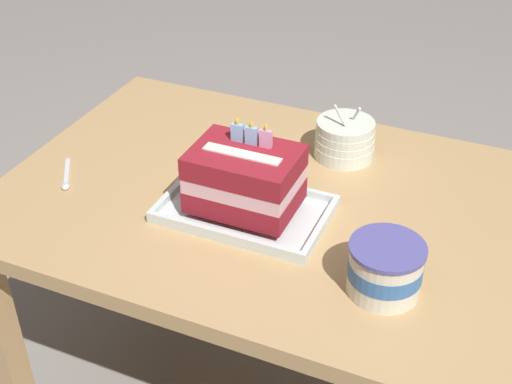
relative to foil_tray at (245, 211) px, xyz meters
name	(u,v)px	position (x,y,z in m)	size (l,w,h in m)	color
dining_table	(266,232)	(0.01, 0.08, -0.11)	(1.11, 0.78, 0.70)	tan
foil_tray	(245,211)	(0.00, 0.00, 0.00)	(0.33, 0.21, 0.02)	silver
birthday_cake	(245,178)	(0.00, 0.00, 0.08)	(0.21, 0.15, 0.17)	maroon
bowl_stack	(345,139)	(0.11, 0.30, 0.04)	(0.14, 0.14, 0.14)	silver
ice_cream_tub	(385,268)	(0.31, -0.11, 0.04)	(0.13, 0.13, 0.10)	silver
serving_spoon_near_tray	(66,180)	(-0.40, -0.04, 0.00)	(0.08, 0.12, 0.01)	silver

